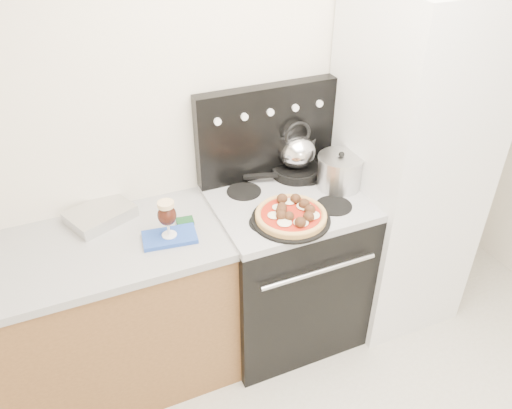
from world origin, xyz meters
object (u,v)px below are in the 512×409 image
pizza_pan (291,219)px  skillet (296,171)px  stove_body (285,270)px  stock_pot (340,172)px  pizza (291,214)px  oven_mitt (170,237)px  tea_kettle (297,149)px  base_cabinet (81,328)px  fridge (405,169)px  beer_glass (167,219)px

pizza_pan → skillet: 0.43m
skillet → stove_body: bearing=-126.1°
skillet → stock_pot: stock_pot is taller
pizza → skillet: pizza is taller
oven_mitt → tea_kettle: (0.78, 0.26, 0.17)m
base_cabinet → tea_kettle: bearing=8.1°
fridge → oven_mitt: 1.33m
oven_mitt → beer_glass: 0.10m
tea_kettle → beer_glass: bearing=-152.0°
base_cabinet → beer_glass: bearing=-10.2°
tea_kettle → stove_body: bearing=-116.7°
fridge → oven_mitt: fridge is taller
stove_body → tea_kettle: bearing=53.9°
base_cabinet → stock_pot: (1.40, -0.02, 0.57)m
tea_kettle → pizza_pan: bearing=-110.8°
pizza → skillet: size_ratio=1.28×
base_cabinet → beer_glass: (0.47, -0.09, 0.58)m
beer_glass → pizza_pan: beer_glass is taller
oven_mitt → pizza_pan: 0.57m
pizza → skillet: 0.43m
stove_body → oven_mitt: size_ratio=3.60×
pizza → stock_pot: (0.37, 0.18, 0.05)m
pizza → tea_kettle: (0.22, 0.37, 0.12)m
stock_pot → beer_glass: bearing=-176.0°
pizza_pan → tea_kettle: 0.46m
pizza_pan → stock_pot: stock_pot is taller
fridge → tea_kettle: bearing=157.6°
beer_glass → oven_mitt: bearing=0.0°
fridge → beer_glass: 1.33m
beer_glass → tea_kettle: tea_kettle is taller
stove_body → stock_pot: size_ratio=3.86×
fridge → pizza_pan: fridge is taller
beer_glass → pizza: (0.56, -0.11, -0.06)m
oven_mitt → beer_glass: bearing=0.0°
fridge → stock_pot: (-0.40, 0.03, 0.05)m
base_cabinet → pizza: (1.04, -0.20, 0.53)m
fridge → stock_pot: fridge is taller
skillet → stock_pot: 0.26m
fridge → beer_glass: size_ratio=10.26×
oven_mitt → pizza: size_ratio=0.72×
stock_pot → tea_kettle: bearing=127.1°
oven_mitt → skillet: size_ratio=0.93×
skillet → tea_kettle: bearing=0.0°
beer_glass → tea_kettle: size_ratio=0.84×
stock_pot → fridge: bearing=-4.3°
pizza_pan → base_cabinet: bearing=169.3°
beer_glass → pizza: size_ratio=0.55×
base_cabinet → oven_mitt: oven_mitt is taller
stove_body → pizza: bearing=-112.2°
pizza_pan → skillet: (0.22, 0.37, 0.02)m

